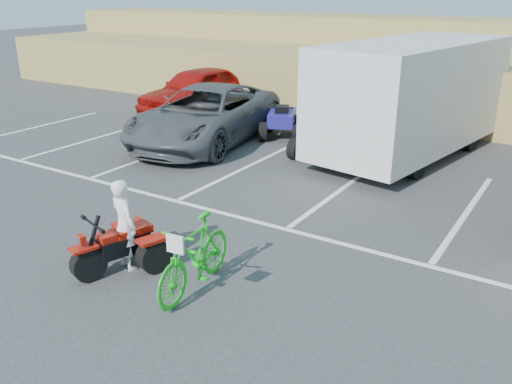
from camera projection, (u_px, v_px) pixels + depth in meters
The scene contains 11 objects.
ground at pixel (210, 285), 8.33m from camera, with size 100.00×100.00×0.00m, color #333335.
parking_stripes at pixel (363, 210), 11.11m from camera, with size 28.00×5.16×0.01m.
grass_embankment at pixel (460, 69), 20.05m from camera, with size 40.00×8.50×3.10m.
red_trike_atv at pixel (120, 270), 8.78m from camera, with size 1.10×1.47×0.95m, color #9E1409, non-canonical shape.
rider at pixel (124, 225), 8.60m from camera, with size 0.55×0.36×1.51m, color white.
green_dirt_bike at pixel (194, 255), 8.01m from camera, with size 0.54×1.91×1.15m, color #14BF19.
grey_pickup at pixel (205, 115), 15.69m from camera, with size 2.69×5.83×1.62m, color #47494F.
red_car at pixel (197, 90), 19.46m from camera, with size 1.91×4.75×1.62m, color #9A0C08.
cargo_trailer at pixel (412, 95), 14.20m from camera, with size 3.65×6.79×3.01m.
quad_atv_blue at pixel (282, 137), 16.53m from camera, with size 1.21×1.62×1.06m, color navy, non-canonical shape.
quad_atv_green at pixel (322, 157), 14.54m from camera, with size 1.24×1.66×1.09m, color #165714, non-canonical shape.
Camera 1 is at (4.49, -5.77, 4.30)m, focal length 38.00 mm.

